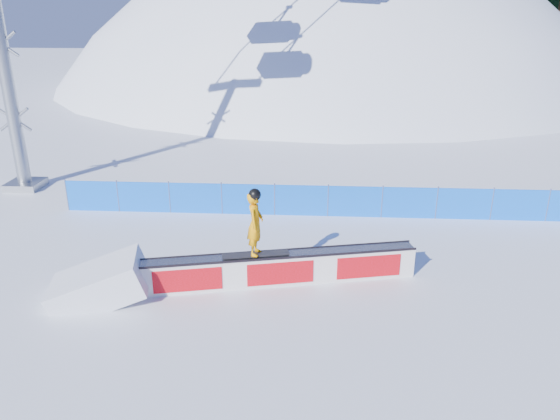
{
  "coord_description": "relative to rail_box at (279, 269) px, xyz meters",
  "views": [
    {
      "loc": [
        -1.6,
        -14.69,
        7.59
      ],
      "look_at": [
        -2.56,
        0.78,
        1.63
      ],
      "focal_mm": 35.0,
      "sensor_mm": 36.0,
      "label": 1
    }
  ],
  "objects": [
    {
      "name": "safety_fence",
      "position": [
        2.49,
        5.34,
        0.13
      ],
      "size": [
        22.05,
        0.05,
        1.3
      ],
      "color": "blue",
      "rests_on": "ground"
    },
    {
      "name": "ground",
      "position": [
        2.49,
        0.84,
        -0.47
      ],
      "size": [
        160.0,
        160.0,
        0.0
      ],
      "primitive_type": "plane",
      "color": "silver",
      "rests_on": "ground"
    },
    {
      "name": "snowboarder",
      "position": [
        -0.64,
        -0.14,
        1.44
      ],
      "size": [
        1.9,
        0.74,
        1.96
      ],
      "rotation": [
        0.0,
        0.0,
        1.47
      ],
      "color": "black",
      "rests_on": "rail_box"
    },
    {
      "name": "rail_box",
      "position": [
        0.0,
        0.0,
        0.0
      ],
      "size": [
        7.85,
        2.28,
        0.95
      ],
      "rotation": [
        0.0,
        0.0,
        0.22
      ],
      "color": "white",
      "rests_on": "ground"
    },
    {
      "name": "snow_hill",
      "position": [
        2.49,
        42.84,
        -18.47
      ],
      "size": [
        64.0,
        64.0,
        64.0
      ],
      "color": "white",
      "rests_on": "ground"
    },
    {
      "name": "snow_ramp",
      "position": [
        -4.83,
        -1.09,
        -0.47
      ],
      "size": [
        2.93,
        2.19,
        1.64
      ],
      "primitive_type": null,
      "rotation": [
        0.0,
        -0.31,
        0.22
      ],
      "color": "silver",
      "rests_on": "ground"
    }
  ]
}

